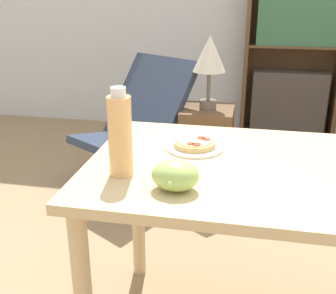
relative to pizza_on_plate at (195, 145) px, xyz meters
The scene contains 8 objects.
dining_table 0.30m from the pizza_on_plate, 25.07° to the right, with size 1.20×0.79×0.77m.
pizza_on_plate is the anchor object (origin of this frame).
grape_bunch 0.35m from the pizza_on_plate, 91.66° to the right, with size 0.14×0.13×0.09m.
drink_bottle 0.36m from the pizza_on_plate, 126.25° to the right, with size 0.08×0.08×0.29m.
lounge_chair_near 1.33m from the pizza_on_plate, 116.86° to the left, with size 0.83×0.94×0.88m.
bookshelf 2.46m from the pizza_on_plate, 77.50° to the left, with size 0.83×0.28×1.69m.
side_table 1.30m from the pizza_on_plate, 93.60° to the left, with size 0.34×0.34×0.58m.
table_lamp 1.22m from the pizza_on_plate, 93.60° to the left, with size 0.21×0.21×0.47m.
Camera 1 is at (-0.09, -1.41, 1.34)m, focal length 45.00 mm.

